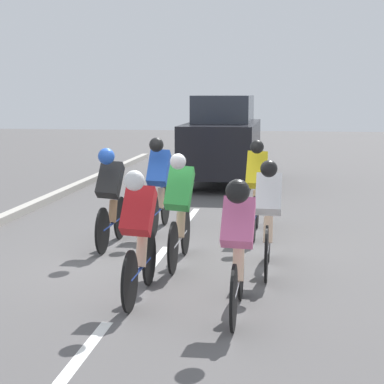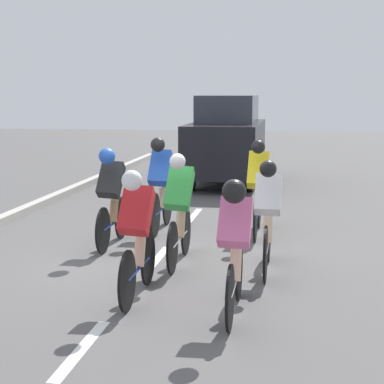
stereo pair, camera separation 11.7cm
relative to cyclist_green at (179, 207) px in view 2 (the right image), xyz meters
The scene contains 12 objects.
ground_plane 0.90m from the cyclist_green, 35.40° to the right, with size 60.00×60.00×0.00m, color #565454.
lane_stripe_near 3.07m from the cyclist_green, 83.10° to the left, with size 0.12×1.40×0.01m, color white.
lane_stripe_mid 0.90m from the cyclist_green, 35.06° to the right, with size 0.12×1.40×0.01m, color white.
lane_stripe_far 3.56m from the cyclist_green, 84.10° to the right, with size 0.12×1.40×0.01m, color white.
cyclist_green is the anchor object (origin of this frame).
cyclist_blue 2.10m from the cyclist_green, 71.21° to the right, with size 0.34×1.70×1.57m.
cyclist_yellow 2.16m from the cyclist_green, 115.07° to the right, with size 0.34×1.74×1.56m.
cyclist_white 1.19m from the cyclist_green, behind, with size 0.33×1.68×1.47m.
cyclist_pink 2.10m from the cyclist_green, 115.88° to the left, with size 0.33×1.62×1.46m.
cyclist_black 1.43m from the cyclist_green, 34.91° to the right, with size 0.35×1.65×1.50m.
cyclist_red 1.51m from the cyclist_green, 82.31° to the left, with size 0.34×1.62×1.48m.
support_car 7.93m from the cyclist_green, 88.40° to the right, with size 1.70×4.33×2.20m.
Camera 2 is at (-1.86, 8.44, 2.28)m, focal length 60.00 mm.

